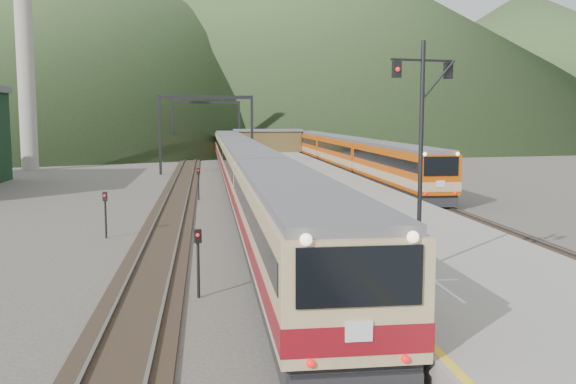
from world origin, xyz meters
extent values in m
cube|color=black|center=(0.00, 40.00, 0.06)|extent=(2.60, 200.00, 0.12)
cube|color=slate|center=(-0.72, 40.00, 0.16)|extent=(0.10, 200.00, 0.14)
cube|color=slate|center=(0.72, 40.00, 0.16)|extent=(0.10, 200.00, 0.14)
cube|color=black|center=(-5.00, 40.00, 0.06)|extent=(2.60, 200.00, 0.12)
cube|color=slate|center=(-5.72, 40.00, 0.16)|extent=(0.10, 200.00, 0.14)
cube|color=slate|center=(-4.28, 40.00, 0.16)|extent=(0.10, 200.00, 0.14)
cube|color=black|center=(11.50, 40.00, 0.06)|extent=(2.60, 200.00, 0.12)
cube|color=slate|center=(10.78, 40.00, 0.16)|extent=(0.10, 200.00, 0.14)
cube|color=slate|center=(12.22, 40.00, 0.16)|extent=(0.10, 200.00, 0.14)
cube|color=gray|center=(5.60, 38.00, 0.50)|extent=(8.00, 100.00, 1.00)
cube|color=black|center=(-7.50, 55.00, 4.00)|extent=(0.25, 0.25, 8.00)
cube|color=black|center=(1.80, 55.00, 4.00)|extent=(0.25, 0.25, 8.00)
cube|color=black|center=(-2.85, 55.00, 7.80)|extent=(9.30, 0.22, 0.35)
cube|color=black|center=(-7.50, 80.00, 4.00)|extent=(0.25, 0.25, 8.00)
cube|color=black|center=(1.80, 80.00, 4.00)|extent=(0.25, 0.25, 8.00)
cube|color=black|center=(-2.85, 80.00, 7.80)|extent=(9.30, 0.22, 0.35)
cylinder|color=#9E998E|center=(-22.00, 62.00, 15.00)|extent=(1.80, 1.80, 30.00)
cube|color=brown|center=(5.60, 78.00, 2.40)|extent=(9.00, 4.00, 2.80)
cube|color=slate|center=(5.60, 78.00, 3.95)|extent=(9.40, 4.40, 0.30)
cone|color=#344627|center=(-40.00, 190.00, 30.00)|extent=(180.00, 180.00, 60.00)
cone|color=#344627|center=(30.00, 230.00, 37.50)|extent=(220.00, 220.00, 75.00)
cone|color=#344627|center=(110.00, 210.00, 25.00)|extent=(160.00, 160.00, 50.00)
cube|color=tan|center=(0.00, 11.25, 2.10)|extent=(3.06, 20.57, 3.73)
cube|color=tan|center=(0.00, 32.31, 2.10)|extent=(3.06, 20.57, 3.73)
cube|color=tan|center=(0.00, 53.38, 2.10)|extent=(3.06, 20.57, 3.73)
cube|color=tan|center=(0.00, 74.45, 2.10)|extent=(3.06, 20.57, 3.73)
cube|color=#B84506|center=(11.50, 36.20, 1.88)|extent=(2.70, 18.16, 3.30)
cube|color=#B84506|center=(11.50, 54.86, 1.88)|extent=(2.70, 18.16, 3.30)
cube|color=#B84506|center=(11.50, 73.52, 1.88)|extent=(2.70, 18.16, 3.30)
cylinder|color=black|center=(3.78, 8.53, 4.61)|extent=(0.14, 0.14, 7.22)
cube|color=black|center=(3.78, 8.53, 7.62)|extent=(2.17, 0.48, 0.07)
cube|color=black|center=(2.90, 8.36, 7.32)|extent=(0.28, 0.22, 0.50)
cube|color=black|center=(4.66, 8.70, 7.32)|extent=(0.28, 0.22, 0.50)
cylinder|color=black|center=(-3.21, 9.73, 1.00)|extent=(0.10, 0.10, 2.00)
cube|color=black|center=(-3.21, 9.73, 2.05)|extent=(0.26, 0.22, 0.45)
cylinder|color=black|center=(-3.47, 34.56, 1.00)|extent=(0.10, 0.10, 2.00)
cube|color=black|center=(-3.47, 34.56, 2.05)|extent=(0.25, 0.20, 0.45)
cylinder|color=black|center=(-7.79, 20.70, 1.00)|extent=(0.10, 0.10, 2.00)
cube|color=black|center=(-7.79, 20.70, 2.05)|extent=(0.22, 0.17, 0.45)
camera|label=1|loc=(-2.91, -10.88, 5.91)|focal=40.00mm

